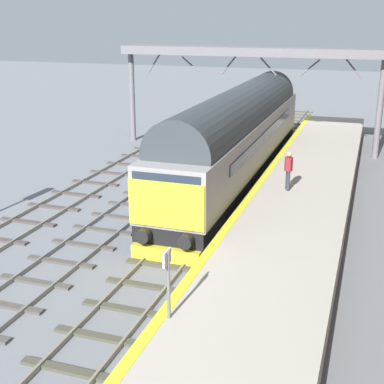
# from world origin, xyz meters

# --- Properties ---
(ground_plane) EXTENTS (140.00, 140.00, 0.00)m
(ground_plane) POSITION_xyz_m (0.00, 0.00, 0.00)
(ground_plane) COLOR slate
(ground_plane) RESTS_ON ground
(track_main) EXTENTS (2.50, 60.00, 0.15)m
(track_main) POSITION_xyz_m (0.00, 0.00, 0.06)
(track_main) COLOR gray
(track_main) RESTS_ON ground
(track_adjacent_west) EXTENTS (2.50, 60.00, 0.15)m
(track_adjacent_west) POSITION_xyz_m (-3.32, 0.00, 0.06)
(track_adjacent_west) COLOR slate
(track_adjacent_west) RESTS_ON ground
(track_adjacent_far_west) EXTENTS (2.50, 60.00, 0.15)m
(track_adjacent_far_west) POSITION_xyz_m (-6.57, -0.00, 0.06)
(track_adjacent_far_west) COLOR gray
(track_adjacent_far_west) RESTS_ON ground
(station_platform) EXTENTS (4.00, 44.00, 1.01)m
(station_platform) POSITION_xyz_m (3.60, 0.00, 0.50)
(station_platform) COLOR #B8AEA1
(station_platform) RESTS_ON ground
(diesel_locomotive) EXTENTS (2.74, 19.95, 4.68)m
(diesel_locomotive) POSITION_xyz_m (0.00, 7.30, 2.49)
(diesel_locomotive) COLOR black
(diesel_locomotive) RESTS_ON ground
(platform_number_sign) EXTENTS (0.10, 0.44, 1.75)m
(platform_number_sign) POSITION_xyz_m (1.95, -7.36, 2.18)
(platform_number_sign) COLOR slate
(platform_number_sign) RESTS_ON station_platform
(waiting_passenger) EXTENTS (0.45, 0.47, 1.64)m
(waiting_passenger) POSITION_xyz_m (3.06, 3.60, 1.99)
(waiting_passenger) COLOR #2F323D
(waiting_passenger) RESTS_ON station_platform
(overhead_footbridge) EXTENTS (15.87, 2.00, 6.19)m
(overhead_footbridge) POSITION_xyz_m (-1.24, 14.51, 5.67)
(overhead_footbridge) COLOR slate
(overhead_footbridge) RESTS_ON ground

